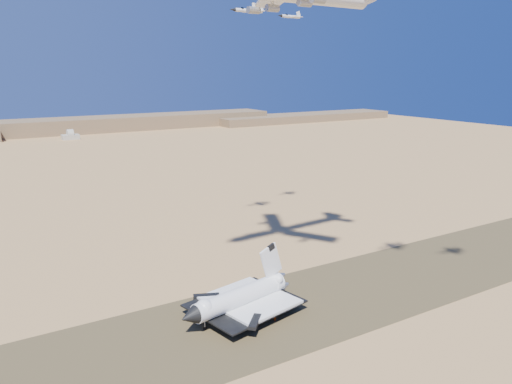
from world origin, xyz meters
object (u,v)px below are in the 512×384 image
shuttle (239,299)px  chase_jet_c (248,10)px  chase_jet_d (290,16)px  crew_a (266,315)px  crew_b (272,315)px  crew_c (275,319)px

shuttle → chase_jet_c: 117.21m
chase_jet_c → chase_jet_d: size_ratio=1.14×
chase_jet_d → shuttle: bearing=-140.8°
shuttle → crew_a: bearing=-53.9°
chase_jet_c → crew_a: bearing=-114.7°
crew_a → chase_jet_d: bearing=-40.1°
crew_b → chase_jet_d: chase_jet_d is taller
shuttle → crew_a: 9.86m
crew_b → crew_c: 2.90m
shuttle → chase_jet_c: chase_jet_c is taller
crew_c → crew_b: bearing=-71.7°
crew_a → chase_jet_d: chase_jet_d is taller
crew_c → chase_jet_c: (29.19, 66.26, 100.53)m
crew_c → crew_a: bearing=-41.6°
shuttle → crew_c: bearing=-63.1°
crew_a → chase_jet_c: 122.21m
shuttle → chase_jet_c: bearing=45.2°
crew_a → crew_b: size_ratio=0.98×
crew_b → crew_c: size_ratio=1.07×
crew_c → chase_jet_c: chase_jet_c is taller
shuttle → chase_jet_c: (36.80, 56.80, 95.70)m
chase_jet_d → crew_a: bearing=-135.6°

